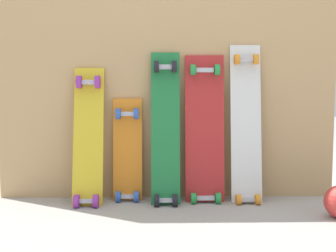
# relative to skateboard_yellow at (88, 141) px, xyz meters

# --- Properties ---
(ground_plane) EXTENTS (12.00, 12.00, 0.00)m
(ground_plane) POSITION_rel_skateboard_yellow_xyz_m (0.45, 0.06, -0.35)
(ground_plane) COLOR #9E9991
(plywood_wall_panel) EXTENTS (1.98, 0.04, 1.40)m
(plywood_wall_panel) POSITION_rel_skateboard_yellow_xyz_m (0.45, 0.13, 0.35)
(plywood_wall_panel) COLOR tan
(plywood_wall_panel) RESTS_ON ground
(skateboard_yellow) EXTENTS (0.17, 0.26, 0.83)m
(skateboard_yellow) POSITION_rel_skateboard_yellow_xyz_m (0.00, 0.00, 0.00)
(skateboard_yellow) COLOR gold
(skateboard_yellow) RESTS_ON ground
(skateboard_orange) EXTENTS (0.17, 0.14, 0.65)m
(skateboard_orange) POSITION_rel_skateboard_yellow_xyz_m (0.22, 0.06, -0.09)
(skateboard_orange) COLOR orange
(skateboard_orange) RESTS_ON ground
(skateboard_green) EXTENTS (0.16, 0.24, 0.92)m
(skateboard_green) POSITION_rel_skateboard_yellow_xyz_m (0.44, 0.01, 0.04)
(skateboard_green) COLOR #1E7238
(skateboard_green) RESTS_ON ground
(skateboard_red) EXTENTS (0.22, 0.19, 0.90)m
(skateboard_red) POSITION_rel_skateboard_yellow_xyz_m (0.66, 0.04, 0.03)
(skateboard_red) COLOR #B22626
(skateboard_red) RESTS_ON ground
(skateboard_white) EXTENTS (0.17, 0.21, 0.97)m
(skateboard_white) POSITION_rel_skateboard_yellow_xyz_m (0.90, 0.03, 0.06)
(skateboard_white) COLOR silver
(skateboard_white) RESTS_ON ground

